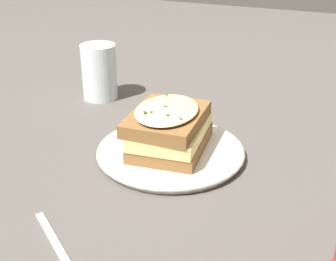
% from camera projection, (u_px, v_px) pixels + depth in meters
% --- Properties ---
extents(ground_plane, '(2.40, 2.40, 0.00)m').
position_uv_depth(ground_plane, '(166.00, 162.00, 0.70)').
color(ground_plane, '#514C47').
extents(dinner_plate, '(0.23, 0.23, 0.01)m').
position_uv_depth(dinner_plate, '(168.00, 151.00, 0.71)').
color(dinner_plate, silver).
rests_on(dinner_plate, ground_plane).
extents(sandwich, '(0.11, 0.14, 0.07)m').
position_uv_depth(sandwich, '(168.00, 128.00, 0.70)').
color(sandwich, brown).
rests_on(sandwich, dinner_plate).
extents(water_glass, '(0.07, 0.07, 0.11)m').
position_uv_depth(water_glass, '(99.00, 72.00, 0.91)').
color(water_glass, silver).
rests_on(water_glass, ground_plane).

